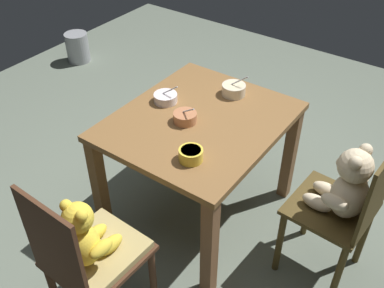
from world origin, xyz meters
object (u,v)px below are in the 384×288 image
at_px(teddy_chair_near_front, 346,195).
at_px(porridge_bowl_cream_near_right, 234,89).
at_px(porridge_bowl_white_far_center, 166,98).
at_px(metal_pail, 78,47).
at_px(porridge_bowl_terracotta_center, 185,117).
at_px(teddy_chair_near_left, 87,249).
at_px(dining_table, 199,136).
at_px(porridge_bowl_yellow_near_left, 191,155).

height_order(teddy_chair_near_front, porridge_bowl_cream_near_right, teddy_chair_near_front).
relative_size(porridge_bowl_white_far_center, metal_pail, 0.50).
height_order(teddy_chair_near_front, porridge_bowl_terracotta_center, teddy_chair_near_front).
bearing_deg(metal_pail, porridge_bowl_terracotta_center, -116.73).
height_order(teddy_chair_near_left, teddy_chair_near_front, teddy_chair_near_left).
distance_m(dining_table, porridge_bowl_yellow_near_left, 0.38).
xyz_separation_m(teddy_chair_near_left, porridge_bowl_cream_near_right, (1.23, 0.02, 0.19)).
distance_m(teddy_chair_near_left, porridge_bowl_cream_near_right, 1.25).
height_order(porridge_bowl_yellow_near_left, porridge_bowl_white_far_center, porridge_bowl_white_far_center).
height_order(porridge_bowl_white_far_center, metal_pail, porridge_bowl_white_far_center).
relative_size(dining_table, metal_pail, 3.48).
bearing_deg(teddy_chair_near_left, metal_pail, 51.07).
xyz_separation_m(porridge_bowl_terracotta_center, porridge_bowl_white_far_center, (0.10, 0.21, -0.00)).
distance_m(porridge_bowl_white_far_center, metal_pail, 2.20).
xyz_separation_m(teddy_chair_near_front, porridge_bowl_yellow_near_left, (-0.34, 0.67, 0.16)).
bearing_deg(teddy_chair_near_left, porridge_bowl_cream_near_right, 3.00).
height_order(dining_table, porridge_bowl_terracotta_center, porridge_bowl_terracotta_center).
xyz_separation_m(teddy_chair_near_left, porridge_bowl_yellow_near_left, (0.60, -0.12, 0.19)).
distance_m(porridge_bowl_terracotta_center, porridge_bowl_cream_near_right, 0.40).
xyz_separation_m(porridge_bowl_terracotta_center, metal_pail, (1.06, 2.10, -0.60)).
xyz_separation_m(dining_table, porridge_bowl_white_far_center, (0.03, 0.26, 0.15)).
bearing_deg(teddy_chair_near_left, porridge_bowl_yellow_near_left, -9.71).
relative_size(dining_table, porridge_bowl_yellow_near_left, 8.36).
xyz_separation_m(teddy_chair_near_left, teddy_chair_near_front, (0.94, -0.80, 0.03)).
bearing_deg(teddy_chair_near_left, teddy_chair_near_front, -38.32).
height_order(dining_table, teddy_chair_near_front, teddy_chair_near_front).
relative_size(dining_table, porridge_bowl_cream_near_right, 6.81).
height_order(porridge_bowl_yellow_near_left, metal_pail, porridge_bowl_yellow_near_left).
relative_size(teddy_chair_near_front, porridge_bowl_cream_near_right, 6.21).
relative_size(dining_table, porridge_bowl_terracotta_center, 7.32).
distance_m(teddy_chair_near_front, porridge_bowl_terracotta_center, 0.91).
bearing_deg(porridge_bowl_terracotta_center, metal_pail, 63.27).
relative_size(teddy_chair_near_left, porridge_bowl_cream_near_right, 6.44).
height_order(porridge_bowl_terracotta_center, porridge_bowl_white_far_center, porridge_bowl_terracotta_center).
bearing_deg(teddy_chair_near_left, porridge_bowl_terracotta_center, 8.04).
distance_m(dining_table, teddy_chair_near_front, 0.84).
height_order(teddy_chair_near_front, porridge_bowl_white_far_center, teddy_chair_near_front).
distance_m(teddy_chair_near_left, porridge_bowl_white_far_center, 1.00).
height_order(dining_table, porridge_bowl_white_far_center, porridge_bowl_white_far_center).
xyz_separation_m(dining_table, porridge_bowl_cream_near_right, (0.32, -0.02, 0.15)).
bearing_deg(teddy_chair_near_left, porridge_bowl_white_far_center, 19.67).
distance_m(porridge_bowl_terracotta_center, porridge_bowl_yellow_near_left, 0.32).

